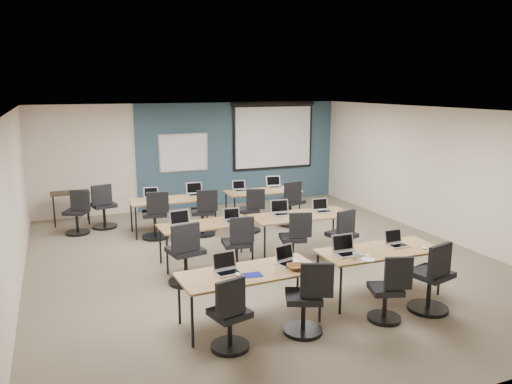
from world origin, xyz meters
name	(u,v)px	position (x,y,z in m)	size (l,w,h in m)	color
floor	(262,260)	(0.00, 0.00, 0.00)	(8.00, 9.00, 0.02)	#6B6354
ceiling	(262,111)	(0.00, 0.00, 2.70)	(8.00, 9.00, 0.02)	white
wall_back	(194,156)	(0.00, 4.50, 1.35)	(8.00, 0.04, 2.70)	beige
wall_front	(446,276)	(0.00, -4.50, 1.35)	(8.00, 0.04, 2.70)	beige
wall_left	(12,209)	(-4.00, 0.00, 1.35)	(0.04, 9.00, 2.70)	beige
wall_right	(440,173)	(4.00, 0.00, 1.35)	(0.04, 9.00, 2.70)	beige
blue_accent_panel	(240,153)	(1.25, 4.47, 1.35)	(5.50, 0.04, 2.70)	#3D5977
whiteboard	(184,153)	(-0.30, 4.43, 1.45)	(1.28, 0.03, 0.98)	silver
projector_screen	(274,132)	(2.20, 4.41, 1.89)	(2.40, 0.10, 1.82)	black
training_table_front_left	(250,275)	(-1.10, -2.20, 0.69)	(1.87, 0.78, 0.73)	brown
training_table_front_right	(380,252)	(1.03, -2.10, 0.69)	(1.85, 0.77, 0.73)	#976435
training_table_mid_left	(206,226)	(-0.96, 0.26, 0.68)	(1.66, 0.69, 0.73)	brown
training_table_mid_right	(302,217)	(0.90, 0.18, 0.69)	(1.94, 0.81, 0.73)	#995A34
training_table_back_left	(173,201)	(-1.06, 2.44, 0.69)	(1.83, 0.76, 0.73)	brown
training_table_back_right	(263,193)	(1.08, 2.50, 0.68)	(1.74, 0.72, 0.73)	olive
laptop_0	(226,268)	(-1.39, -2.11, 0.79)	(0.34, 0.29, 0.26)	silver
mouse_0	(238,274)	(-1.29, -2.26, 0.74)	(0.06, 0.10, 0.04)	white
task_chair_0	(230,320)	(-1.58, -2.77, 0.39)	(0.48, 0.47, 0.96)	black
laptop_1	(287,259)	(-0.51, -2.09, 0.79)	(0.31, 0.26, 0.23)	#B1B1B4
mouse_1	(309,264)	(-0.27, -2.28, 0.74)	(0.06, 0.10, 0.04)	white
task_chair_1	(307,304)	(-0.54, -2.75, 0.41)	(0.54, 0.51, 0.99)	black
laptop_2	(346,249)	(0.46, -2.07, 0.80)	(0.36, 0.30, 0.27)	silver
mouse_2	(368,256)	(0.68, -2.28, 0.74)	(0.05, 0.09, 0.03)	white
task_chair_2	(389,294)	(0.64, -2.85, 0.39)	(0.47, 0.46, 0.94)	black
laptop_3	(396,242)	(1.37, -2.03, 0.79)	(0.31, 0.26, 0.24)	#B1B1B1
mouse_3	(424,248)	(1.67, -2.31, 0.74)	(0.06, 0.10, 0.04)	white
task_chair_3	(432,283)	(1.37, -2.84, 0.43)	(0.57, 0.57, 1.04)	black
laptop_4	(181,223)	(-1.42, 0.24, 0.80)	(0.36, 0.31, 0.27)	silver
mouse_4	(191,228)	(-1.30, 0.06, 0.74)	(0.06, 0.10, 0.03)	white
task_chair_4	(186,258)	(-1.55, -0.57, 0.44)	(0.58, 0.58, 1.05)	black
laptop_5	(233,218)	(-0.47, 0.23, 0.79)	(0.30, 0.25, 0.23)	#A1A1AA
mouse_5	(241,221)	(-0.35, 0.12, 0.74)	(0.06, 0.10, 0.04)	white
task_chair_5	(238,248)	(-0.59, -0.34, 0.41)	(0.51, 0.51, 0.99)	black
laptop_6	(281,211)	(0.55, 0.36, 0.80)	(0.35, 0.30, 0.27)	silver
mouse_6	(293,216)	(0.67, 0.11, 0.74)	(0.06, 0.10, 0.04)	white
task_chair_6	(295,243)	(0.47, -0.39, 0.40)	(0.50, 0.49, 0.97)	black
laptop_7	(322,208)	(1.37, 0.25, 0.79)	(0.32, 0.27, 0.25)	#B9BAC4
mouse_7	(337,212)	(1.60, 0.07, 0.74)	(0.05, 0.09, 0.03)	white
task_chair_7	(342,240)	(1.34, -0.58, 0.41)	(0.50, 0.50, 0.99)	black
laptop_8	(152,196)	(-1.47, 2.64, 0.79)	(0.31, 0.26, 0.24)	silver
mouse_8	(163,198)	(-1.24, 2.57, 0.74)	(0.07, 0.10, 0.04)	white
task_chair_8	(156,219)	(-1.52, 2.05, 0.43)	(0.55, 0.55, 1.03)	black
laptop_9	(195,192)	(-0.50, 2.65, 0.80)	(0.36, 0.31, 0.27)	#ABABAD
mouse_9	(201,195)	(-0.41, 2.50, 0.74)	(0.06, 0.10, 0.04)	white
task_chair_9	(204,216)	(-0.53, 1.90, 0.42)	(0.53, 0.53, 1.01)	black
laptop_10	(240,188)	(0.59, 2.70, 0.79)	(0.30, 0.26, 0.23)	#A3A3AB
mouse_10	(249,192)	(0.73, 2.46, 0.74)	(0.06, 0.10, 0.04)	white
task_chair_10	(251,214)	(0.49, 1.77, 0.40)	(0.51, 0.49, 0.98)	black
laptop_11	(275,185)	(1.51, 2.77, 0.79)	(0.35, 0.29, 0.26)	silver
mouse_11	(283,188)	(1.61, 2.51, 0.74)	(0.06, 0.10, 0.03)	white
task_chair_11	(291,207)	(1.52, 1.91, 0.44)	(0.58, 0.57, 1.05)	black
blue_mousepad	(253,275)	(-1.11, -2.33, 0.73)	(0.23, 0.19, 0.01)	navy
snack_bowl	(296,267)	(-0.50, -2.35, 0.76)	(0.27, 0.27, 0.07)	olive
snack_plate	(368,259)	(0.60, -2.41, 0.74)	(0.20, 0.20, 0.01)	white
coffee_cup	(356,256)	(0.47, -2.30, 0.78)	(0.08, 0.08, 0.07)	white
utility_table	(70,196)	(-3.10, 3.94, 0.65)	(0.85, 0.47, 0.75)	#382717
spare_chair_a	(104,210)	(-2.44, 3.27, 0.42)	(0.54, 0.54, 1.02)	black
spare_chair_b	(78,216)	(-3.00, 3.00, 0.41)	(0.55, 0.51, 0.99)	black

